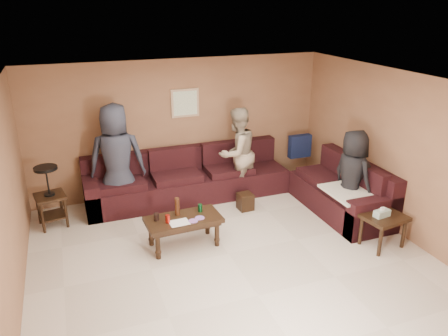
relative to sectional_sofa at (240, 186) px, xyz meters
name	(u,v)px	position (x,y,z in m)	size (l,w,h in m)	color
room	(229,146)	(-0.81, -1.52, 1.34)	(5.60, 5.50, 2.50)	beige
sectional_sofa	(240,186)	(0.00, 0.00, 0.00)	(4.65, 2.90, 0.97)	black
coffee_table	(183,222)	(-1.36, -1.06, 0.07)	(1.13, 0.60, 0.74)	black
end_table_left	(50,195)	(-3.19, 0.29, 0.21)	(0.52, 0.52, 1.03)	black
side_table_right	(384,220)	(1.41, -2.11, 0.10)	(0.67, 0.58, 0.65)	black
waste_bin	(245,201)	(-0.01, -0.27, -0.18)	(0.25, 0.25, 0.30)	black
wall_art	(185,103)	(-0.71, 0.96, 1.37)	(0.52, 0.04, 0.52)	tan
person_left	(117,159)	(-2.07, 0.44, 0.63)	(0.93, 0.61, 1.91)	#292C39
person_middle	(237,153)	(0.06, 0.33, 0.52)	(0.82, 0.64, 1.69)	tan
person_right	(352,176)	(1.46, -1.21, 0.45)	(0.76, 0.49, 1.56)	black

